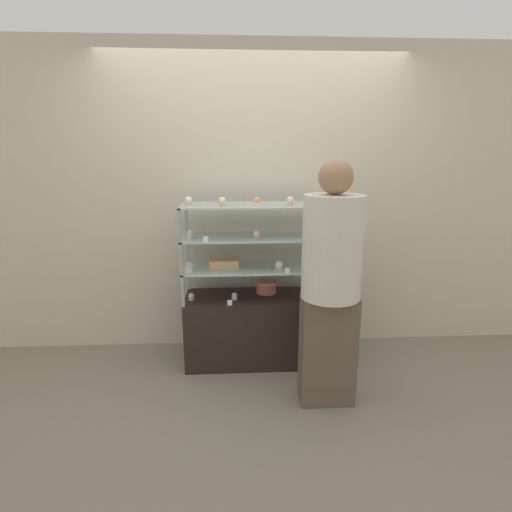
{
  "coord_description": "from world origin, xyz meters",
  "views": [
    {
      "loc": [
        -0.17,
        -3.09,
        1.69
      ],
      "look_at": [
        0.0,
        0.0,
        0.91
      ],
      "focal_mm": 28.0,
      "sensor_mm": 36.0,
      "label": 1
    }
  ],
  "objects": [
    {
      "name": "ground_plane",
      "position": [
        0.0,
        0.0,
        0.0
      ],
      "size": [
        20.0,
        20.0,
        0.0
      ],
      "primitive_type": "plane",
      "color": "gray"
    },
    {
      "name": "back_wall",
      "position": [
        0.0,
        0.37,
        1.3
      ],
      "size": [
        8.0,
        0.05,
        2.6
      ],
      "color": "beige",
      "rests_on": "ground_plane"
    },
    {
      "name": "display_base",
      "position": [
        0.0,
        0.0,
        0.29
      ],
      "size": [
        1.16,
        0.45,
        0.57
      ],
      "color": "black",
      "rests_on": "ground_plane"
    },
    {
      "name": "display_riser_lower",
      "position": [
        0.0,
        0.0,
        0.81
      ],
      "size": [
        1.16,
        0.45,
        0.25
      ],
      "color": "#99999E",
      "rests_on": "display_base"
    },
    {
      "name": "display_riser_middle",
      "position": [
        0.0,
        0.0,
        1.06
      ],
      "size": [
        1.16,
        0.45,
        0.25
      ],
      "color": "#99999E",
      "rests_on": "display_riser_lower"
    },
    {
      "name": "display_riser_upper",
      "position": [
        0.0,
        0.0,
        1.31
      ],
      "size": [
        1.16,
        0.45,
        0.25
      ],
      "color": "#99999E",
      "rests_on": "display_riser_middle"
    },
    {
      "name": "layer_cake_centerpiece",
      "position": [
        0.09,
        0.07,
        0.63
      ],
      "size": [
        0.17,
        0.17,
        0.1
      ],
      "color": "#C66660",
      "rests_on": "display_base"
    },
    {
      "name": "sheet_cake_frosted",
      "position": [
        -0.25,
        -0.0,
        0.86
      ],
      "size": [
        0.23,
        0.15,
        0.07
      ],
      "color": "#DBBC84",
      "rests_on": "display_riser_lower"
    },
    {
      "name": "cupcake_0",
      "position": [
        -0.52,
        -0.07,
        0.6
      ],
      "size": [
        0.05,
        0.05,
        0.06
      ],
      "color": "#CCB28C",
      "rests_on": "display_base"
    },
    {
      "name": "cupcake_1",
      "position": [
        -0.18,
        -0.07,
        0.6
      ],
      "size": [
        0.05,
        0.05,
        0.06
      ],
      "color": "white",
      "rests_on": "display_base"
    },
    {
      "name": "cupcake_2",
      "position": [
        0.52,
        -0.11,
        0.6
      ],
      "size": [
        0.05,
        0.05,
        0.06
      ],
      "color": "white",
      "rests_on": "display_base"
    },
    {
      "name": "price_tag_0",
      "position": [
        -0.21,
        -0.2,
        0.59
      ],
      "size": [
        0.04,
        0.0,
        0.04
      ],
      "color": "white",
      "rests_on": "display_base"
    },
    {
      "name": "cupcake_3",
      "position": [
        -0.52,
        -0.11,
        0.86
      ],
      "size": [
        0.06,
        0.06,
        0.07
      ],
      "color": "white",
      "rests_on": "display_riser_lower"
    },
    {
      "name": "cupcake_4",
      "position": [
        0.17,
        -0.11,
        0.86
      ],
      "size": [
        0.06,
        0.06,
        0.07
      ],
      "color": "#CCB28C",
      "rests_on": "display_riser_lower"
    },
    {
      "name": "cupcake_5",
      "position": [
        0.51,
        -0.11,
        0.86
      ],
      "size": [
        0.06,
        0.06,
        0.07
      ],
      "color": "#CCB28C",
      "rests_on": "display_riser_lower"
    },
    {
      "name": "price_tag_1",
      "position": [
        0.23,
        -0.2,
        0.85
      ],
      "size": [
        0.04,
        0.0,
        0.04
      ],
      "color": "white",
      "rests_on": "display_riser_lower"
    },
    {
      "name": "cupcake_6",
      "position": [
        -0.51,
        -0.03,
        1.1
      ],
      "size": [
        0.05,
        0.05,
        0.06
      ],
      "color": "white",
      "rests_on": "display_riser_middle"
    },
    {
      "name": "cupcake_7",
      "position": [
        0.0,
        -0.09,
        1.1
      ],
      "size": [
        0.05,
        0.05,
        0.06
      ],
      "color": "#CCB28C",
      "rests_on": "display_riser_middle"
    },
    {
      "name": "cupcake_8",
      "position": [
        0.51,
        -0.11,
        1.1
      ],
      "size": [
        0.05,
        0.05,
        0.06
      ],
      "color": "beige",
      "rests_on": "display_riser_middle"
    },
    {
      "name": "price_tag_2",
      "position": [
        -0.38,
        -0.2,
        1.1
      ],
      "size": [
        0.04,
        0.0,
        0.04
      ],
      "color": "white",
      "rests_on": "display_riser_middle"
    },
    {
      "name": "cupcake_9",
      "position": [
        -0.51,
        -0.05,
        1.36
      ],
      "size": [
        0.05,
        0.05,
        0.07
      ],
      "color": "#CCB28C",
      "rests_on": "display_riser_upper"
    },
    {
      "name": "cupcake_10",
      "position": [
        -0.26,
        -0.1,
        1.36
      ],
      "size": [
        0.05,
        0.05,
        0.07
      ],
      "color": "#CCB28C",
      "rests_on": "display_riser_upper"
    },
    {
      "name": "cupcake_11",
      "position": [
        0.0,
        -0.12,
        1.36
      ],
      "size": [
        0.05,
        0.05,
        0.07
      ],
      "color": "beige",
      "rests_on": "display_riser_upper"
    },
    {
      "name": "cupcake_12",
      "position": [
        0.25,
        -0.09,
        1.36
      ],
      "size": [
        0.05,
        0.05,
        0.07
      ],
      "color": "#CCB28C",
      "rests_on": "display_riser_upper"
    },
    {
      "name": "cupcake_13",
      "position": [
        0.51,
        -0.08,
        1.36
      ],
      "size": [
        0.05,
        0.05,
        0.07
      ],
      "color": "#CCB28C",
      "rests_on": "display_riser_upper"
    },
    {
      "name": "price_tag_3",
      "position": [
        0.35,
        -0.2,
        1.35
      ],
      "size": [
        0.04,
        0.0,
        0.04
      ],
      "color": "white",
      "rests_on": "display_riser_upper"
    },
    {
      "name": "customer_figure",
      "position": [
        0.46,
        -0.61,
        0.89
      ],
      "size": [
        0.39,
        0.39,
        1.67
      ],
      "color": "brown",
      "rests_on": "ground_plane"
    }
  ]
}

